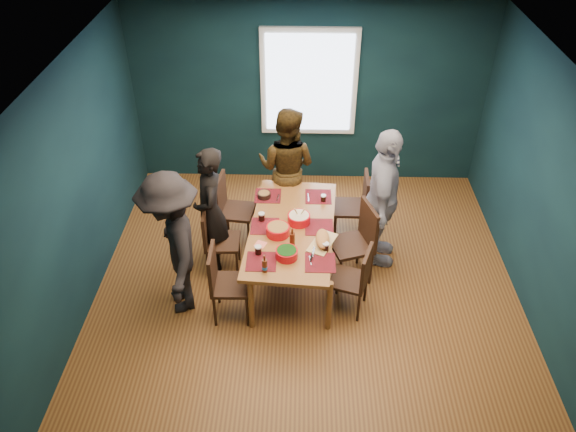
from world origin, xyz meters
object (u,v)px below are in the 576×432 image
person_back (287,167)px  chair_right_mid (359,237)px  person_right (383,200)px  dining_table (292,231)px  chair_left_near (223,279)px  chair_right_far (357,202)px  bowl_herbs (287,253)px  bowl_dumpling (299,218)px  chair_left_far (229,205)px  chair_left_mid (215,236)px  chair_right_near (357,276)px  cutting_board (322,240)px  person_far_left (210,211)px  bowl_salad (278,230)px  person_near_left (173,245)px

person_back → chair_right_mid: bearing=146.2°
person_back → person_right: size_ratio=0.92×
dining_table → chair_left_near: bearing=-132.3°
chair_right_far → bowl_herbs: size_ratio=3.88×
bowl_dumpling → chair_left_far: bearing=147.1°
chair_right_mid → dining_table: bearing=161.5°
chair_left_mid → chair_right_near: chair_left_mid is taller
chair_right_mid → chair_left_far: bearing=139.0°
person_back → chair_left_mid: bearing=71.1°
chair_right_mid → cutting_board: size_ratio=1.82×
dining_table → bowl_dumpling: 0.17m
chair_left_far → chair_right_far: (1.64, 0.11, -0.01)m
person_back → chair_left_far: bearing=52.0°
chair_left_far → person_far_left: 0.57m
dining_table → person_right: size_ratio=1.09×
chair_left_far → cutting_board: (1.16, -0.96, 0.23)m
chair_right_mid → chair_right_near: chair_right_mid is taller
chair_right_mid → chair_right_near: size_ratio=1.15×
chair_left_mid → person_far_left: size_ratio=0.55×
chair_right_near → person_back: person_back is taller
chair_right_far → bowl_herbs: 1.60m
chair_right_far → chair_right_mid: chair_right_mid is taller
bowl_dumpling → chair_right_far: bearing=43.0°
chair_left_far → chair_left_mid: chair_left_far is taller
chair_right_far → chair_right_near: (-0.10, -1.36, -0.04)m
person_far_left → bowl_herbs: person_far_left is taller
dining_table → cutting_board: cutting_board is taller
person_right → person_far_left: bearing=100.5°
bowl_salad → person_near_left: bearing=-160.1°
person_far_left → person_near_left: bearing=-33.7°
chair_left_near → chair_right_far: bearing=42.4°
person_right → cutting_board: size_ratio=3.28×
person_near_left → chair_right_far: bearing=106.1°
dining_table → bowl_salad: (-0.16, -0.14, 0.13)m
person_near_left → cutting_board: size_ratio=3.16×
person_near_left → bowl_herbs: 1.23m
chair_left_mid → cutting_board: (1.27, -0.35, 0.26)m
bowl_dumpling → cutting_board: bearing=-55.1°
chair_right_far → bowl_salad: size_ratio=3.48×
chair_right_mid → person_right: size_ratio=0.56×
bowl_dumpling → cutting_board: size_ratio=0.48×
chair_left_near → person_near_left: bearing=162.7°
chair_right_mid → bowl_dumpling: 0.74m
person_right → bowl_salad: person_right is taller
chair_left_mid → bowl_herbs: bearing=-36.6°
chair_right_mid → bowl_salad: size_ratio=3.74×
chair_right_far → bowl_salad: chair_right_far is taller
chair_left_far → person_right: size_ratio=0.52×
chair_left_near → person_far_left: (-0.23, 0.88, 0.27)m
person_near_left → bowl_dumpling: bearing=98.8°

